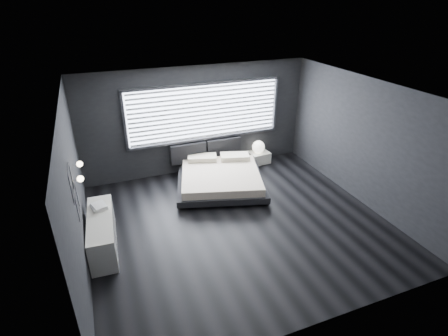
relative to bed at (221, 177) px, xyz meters
name	(u,v)px	position (x,y,z in m)	size (l,w,h in m)	color
room	(240,163)	(-0.20, -1.59, 1.15)	(6.04, 6.00, 2.80)	black
window	(205,112)	(0.00, 1.11, 1.36)	(4.14, 0.09, 1.52)	white
headboard	(206,150)	(-0.01, 1.05, 0.32)	(1.96, 0.16, 0.52)	black
sconce_near	(80,179)	(-3.08, -1.54, 1.35)	(0.18, 0.11, 0.11)	silver
sconce_far	(79,164)	(-3.08, -0.94, 1.35)	(0.18, 0.11, 0.11)	silver
wall_art_upper	(71,183)	(-3.17, -2.14, 1.60)	(0.01, 0.48, 0.48)	#47474C
wall_art_lower	(77,202)	(-3.17, -1.89, 1.13)	(0.01, 0.48, 0.48)	#47474C
bed	(221,177)	(0.00, 0.00, 0.00)	(2.60, 2.53, 0.55)	black
nightstand	(259,157)	(1.52, 0.91, -0.09)	(0.55, 0.46, 0.32)	silver
orb_lamp	(258,147)	(1.48, 0.90, 0.24)	(0.35, 0.35, 0.35)	white
dresser	(102,232)	(-2.90, -1.36, 0.08)	(0.56, 1.67, 0.66)	silver
book_stack	(99,206)	(-2.89, -1.00, 0.44)	(0.34, 0.40, 0.07)	white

